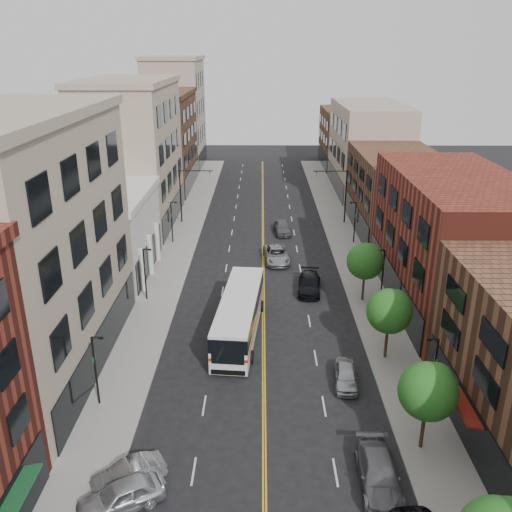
{
  "coord_description": "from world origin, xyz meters",
  "views": [
    {
      "loc": [
        -0.24,
        -22.03,
        22.39
      ],
      "look_at": [
        -0.68,
        22.76,
        5.0
      ],
      "focal_mm": 38.0,
      "sensor_mm": 36.0,
      "label": 1
    }
  ],
  "objects_px": {
    "car_lane_behind": "(245,277)",
    "car_lane_c": "(282,227)",
    "car_lane_a": "(309,284)",
    "car_lane_b": "(277,255)",
    "car_parked_mid": "(379,474)",
    "car_angle_a": "(121,496)",
    "car_parked_far": "(346,375)",
    "city_bus": "(239,313)",
    "car_angle_b": "(129,474)"
  },
  "relations": [
    {
      "from": "car_lane_behind",
      "to": "car_lane_c",
      "type": "relative_size",
      "value": 0.88
    },
    {
      "from": "car_lane_behind",
      "to": "car_lane_a",
      "type": "bearing_deg",
      "value": 161.62
    },
    {
      "from": "car_lane_a",
      "to": "car_lane_b",
      "type": "bearing_deg",
      "value": 116.29
    },
    {
      "from": "car_lane_c",
      "to": "car_lane_a",
      "type": "bearing_deg",
      "value": -88.66
    },
    {
      "from": "car_parked_mid",
      "to": "car_lane_behind",
      "type": "distance_m",
      "value": 28.12
    },
    {
      "from": "car_angle_a",
      "to": "car_lane_c",
      "type": "xyz_separation_m",
      "value": [
        9.86,
        44.32,
        0.04
      ]
    },
    {
      "from": "car_angle_a",
      "to": "car_lane_b",
      "type": "bearing_deg",
      "value": 136.05
    },
    {
      "from": "car_angle_a",
      "to": "car_lane_behind",
      "type": "distance_m",
      "value": 29.14
    },
    {
      "from": "car_lane_behind",
      "to": "car_lane_a",
      "type": "height_order",
      "value": "car_lane_a"
    },
    {
      "from": "car_angle_a",
      "to": "car_parked_far",
      "type": "bearing_deg",
      "value": 100.75
    },
    {
      "from": "car_parked_mid",
      "to": "car_lane_behind",
      "type": "height_order",
      "value": "car_parked_mid"
    },
    {
      "from": "car_parked_mid",
      "to": "car_lane_behind",
      "type": "bearing_deg",
      "value": 107.74
    },
    {
      "from": "city_bus",
      "to": "car_lane_behind",
      "type": "distance_m",
      "value": 10.42
    },
    {
      "from": "city_bus",
      "to": "car_lane_behind",
      "type": "relative_size",
      "value": 3.15
    },
    {
      "from": "car_lane_b",
      "to": "city_bus",
      "type": "bearing_deg",
      "value": -106.99
    },
    {
      "from": "car_lane_a",
      "to": "car_lane_b",
      "type": "distance_m",
      "value": 8.36
    },
    {
      "from": "car_angle_a",
      "to": "car_parked_mid",
      "type": "bearing_deg",
      "value": 67.34
    },
    {
      "from": "car_angle_a",
      "to": "car_angle_b",
      "type": "bearing_deg",
      "value": 150.48
    },
    {
      "from": "city_bus",
      "to": "car_parked_far",
      "type": "distance_m",
      "value": 10.6
    },
    {
      "from": "city_bus",
      "to": "car_lane_a",
      "type": "relative_size",
      "value": 2.48
    },
    {
      "from": "city_bus",
      "to": "car_angle_a",
      "type": "distance_m",
      "value": 19.06
    },
    {
      "from": "car_angle_a",
      "to": "car_lane_behind",
      "type": "height_order",
      "value": "car_angle_a"
    },
    {
      "from": "car_parked_far",
      "to": "car_lane_a",
      "type": "bearing_deg",
      "value": 99.98
    },
    {
      "from": "city_bus",
      "to": "car_lane_c",
      "type": "relative_size",
      "value": 2.77
    },
    {
      "from": "car_parked_far",
      "to": "car_lane_b",
      "type": "bearing_deg",
      "value": 105.57
    },
    {
      "from": "car_angle_a",
      "to": "car_parked_far",
      "type": "xyz_separation_m",
      "value": [
        13.2,
        11.18,
        -0.09
      ]
    },
    {
      "from": "car_parked_far",
      "to": "car_parked_mid",
      "type": "bearing_deg",
      "value": -82.53
    },
    {
      "from": "car_lane_a",
      "to": "car_parked_mid",
      "type": "bearing_deg",
      "value": -80.73
    },
    {
      "from": "car_parked_mid",
      "to": "car_lane_b",
      "type": "height_order",
      "value": "car_lane_b"
    },
    {
      "from": "car_parked_mid",
      "to": "car_lane_a",
      "type": "distance_m",
      "value": 25.2
    },
    {
      "from": "car_lane_behind",
      "to": "car_lane_b",
      "type": "xyz_separation_m",
      "value": [
        3.3,
        6.0,
        0.1
      ]
    },
    {
      "from": "car_angle_a",
      "to": "car_lane_a",
      "type": "height_order",
      "value": "car_angle_a"
    },
    {
      "from": "car_angle_a",
      "to": "car_lane_a",
      "type": "bearing_deg",
      "value": 126.55
    },
    {
      "from": "car_lane_behind",
      "to": "car_parked_mid",
      "type": "bearing_deg",
      "value": 104.22
    },
    {
      "from": "car_lane_b",
      "to": "car_lane_a",
      "type": "bearing_deg",
      "value": -74.01
    },
    {
      "from": "city_bus",
      "to": "car_lane_b",
      "type": "height_order",
      "value": "city_bus"
    },
    {
      "from": "city_bus",
      "to": "car_lane_c",
      "type": "height_order",
      "value": "city_bus"
    },
    {
      "from": "car_lane_behind",
      "to": "car_lane_c",
      "type": "height_order",
      "value": "car_lane_c"
    },
    {
      "from": "car_angle_a",
      "to": "car_lane_b",
      "type": "xyz_separation_m",
      "value": [
        8.9,
        34.59,
        0.02
      ]
    },
    {
      "from": "car_angle_b",
      "to": "car_lane_b",
      "type": "relative_size",
      "value": 0.7
    },
    {
      "from": "car_parked_mid",
      "to": "car_lane_a",
      "type": "bearing_deg",
      "value": 95.12
    },
    {
      "from": "car_angle_a",
      "to": "car_lane_a",
      "type": "xyz_separation_m",
      "value": [
        11.88,
        26.78,
        -0.0
      ]
    },
    {
      "from": "city_bus",
      "to": "car_lane_c",
      "type": "bearing_deg",
      "value": 85.36
    },
    {
      "from": "car_lane_c",
      "to": "car_lane_behind",
      "type": "bearing_deg",
      "value": -110.4
    },
    {
      "from": "car_angle_b",
      "to": "car_parked_mid",
      "type": "height_order",
      "value": "car_parked_mid"
    },
    {
      "from": "car_parked_far",
      "to": "car_lane_behind",
      "type": "xyz_separation_m",
      "value": [
        -7.6,
        17.41,
        0.0
      ]
    },
    {
      "from": "car_lane_a",
      "to": "car_lane_b",
      "type": "height_order",
      "value": "car_lane_b"
    },
    {
      "from": "car_lane_c",
      "to": "car_parked_mid",
      "type": "bearing_deg",
      "value": -90.25
    },
    {
      "from": "car_angle_a",
      "to": "car_parked_far",
      "type": "distance_m",
      "value": 17.3
    },
    {
      "from": "car_parked_far",
      "to": "car_lane_behind",
      "type": "height_order",
      "value": "car_lane_behind"
    }
  ]
}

